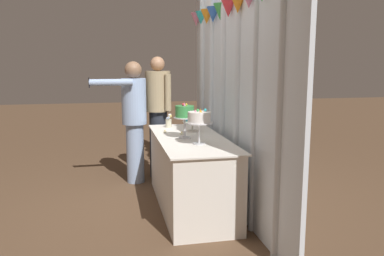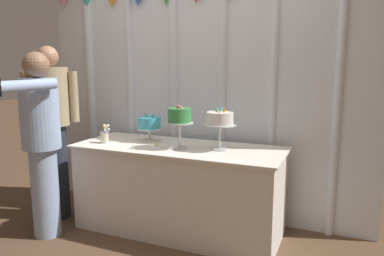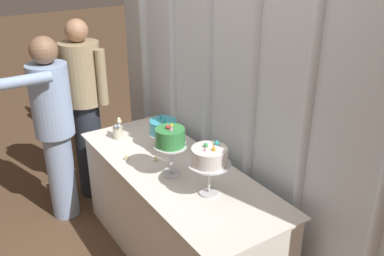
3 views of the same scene
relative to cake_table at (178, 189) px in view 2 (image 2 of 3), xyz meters
The scene contains 11 objects.
ground_plane 0.41m from the cake_table, 90.00° to the right, with size 24.00×24.00×0.00m, color brown.
draped_curtain 1.09m from the cake_table, 95.01° to the left, with size 3.36×0.16×2.58m.
cake_table is the anchor object (origin of this frame).
cake_display_leftmost 0.66m from the cake_table, 164.04° to the left, with size 0.23×0.23×0.28m.
cake_display_center 0.67m from the cake_table, 55.98° to the right, with size 0.23×0.23×0.39m.
cake_display_rightmost 0.76m from the cake_table, ahead, with size 0.27×0.27×0.36m.
flower_vase 0.84m from the cake_table, 168.96° to the right, with size 0.10×0.08×0.18m.
tealight_far_left 0.56m from the cake_table, 143.90° to the right, with size 0.04×0.04×0.03m.
tealight_near_left 0.45m from the cake_table, 161.39° to the right, with size 0.04×0.04×0.03m.
guest_man_dark_suit 1.36m from the cake_table, behind, with size 0.48×0.48×1.67m.
guest_man_pink_jacket 1.28m from the cake_table, 152.33° to the right, with size 0.49×0.73×1.61m.
Camera 2 is at (1.34, -2.75, 1.50)m, focal length 34.07 mm.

